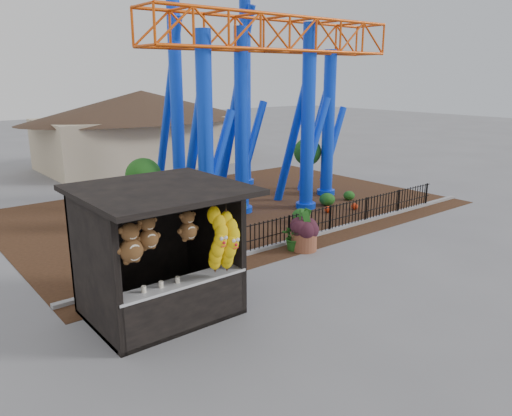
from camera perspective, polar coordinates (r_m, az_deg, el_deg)
ground at (r=13.09m, az=3.60°, el=-9.94°), size 120.00×120.00×0.00m
mulch_bed at (r=21.34m, az=-2.89°, el=0.01°), size 18.00×12.00×0.02m
curb at (r=17.68m, az=6.68°, el=-3.09°), size 18.00×0.18×0.12m
prize_booth at (r=11.58m, az=-10.49°, el=-5.39°), size 3.50×3.40×3.12m
picket_fence at (r=18.18m, az=8.72°, el=-1.20°), size 12.20×0.06×1.00m
roller_coaster at (r=21.49m, az=-0.97°, el=17.46°), size 11.00×6.37×10.82m
terracotta_planter at (r=16.24m, az=5.52°, el=-3.75°), size 0.93×0.93×0.63m
planter_foliage at (r=16.05m, az=5.58°, el=-1.60°), size 0.70×0.70×0.64m
potted_plant at (r=16.18m, az=4.40°, el=-3.23°), size 1.01×0.94×0.94m
landscaping at (r=19.91m, az=2.71°, el=-0.26°), size 8.00×3.41×0.62m
pavilion at (r=32.08m, az=-12.86°, el=10.23°), size 15.00×15.00×4.80m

